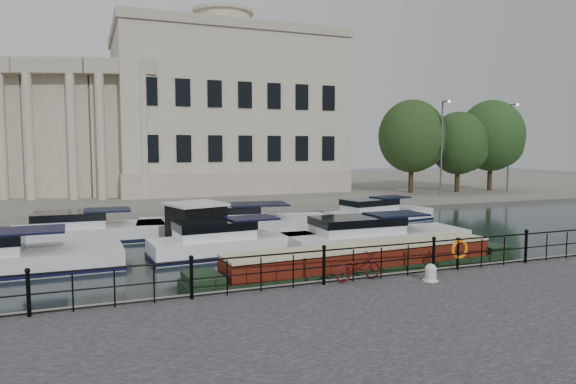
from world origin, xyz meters
The scene contains 12 objects.
ground_plane centered at (0.00, 0.00, 0.00)m, with size 160.00×160.00×0.00m, color black.
far_bank centered at (0.00, 39.00, 0.28)m, with size 120.00×42.00×0.55m, color #6B665B.
railing centered at (0.00, -2.25, 1.20)m, with size 24.14×0.14×1.22m.
civic_building centered at (-1.00, 34.71, 7.04)m, with size 53.55×31.84×16.85m.
lamp_posts centered at (26.00, 20.70, 4.80)m, with size 8.24×1.55×8.07m.
bicycle centered at (1.19, -2.21, 0.98)m, with size 0.57×1.64×0.86m, color #4F0F0E.
mooring_bollard centered at (3.27, -3.08, 0.81)m, with size 0.49×0.49×0.55m.
life_ring_post centered at (5.11, -2.17, 1.22)m, with size 0.66×0.18×1.08m.
narrowboat centered at (2.59, -0.13, 0.37)m, with size 13.15×2.55×1.49m.
harbour_hut centered at (-1.91, 7.64, 0.95)m, with size 3.85×3.48×2.20m.
cabin_cruisers centered at (-0.75, 8.16, 0.37)m, with size 28.45×10.30×1.99m.
trees centered at (25.24, 22.48, 5.32)m, with size 14.33×6.83×8.54m.
Camera 1 is at (-6.56, -16.01, 4.72)m, focal length 32.00 mm.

